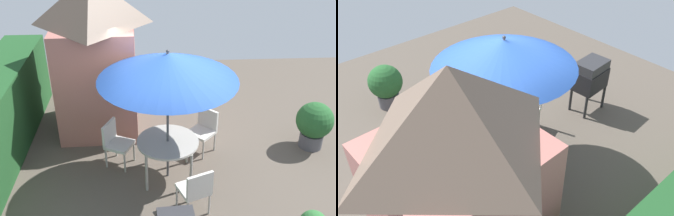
{
  "view_description": "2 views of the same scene",
  "coord_description": "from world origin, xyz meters",
  "views": [
    {
      "loc": [
        -6.09,
        0.54,
        4.9
      ],
      "look_at": [
        0.34,
        0.19,
        1.25
      ],
      "focal_mm": 43.4,
      "sensor_mm": 36.0,
      "label": 1
    },
    {
      "loc": [
        3.36,
        4.11,
        4.95
      ],
      "look_at": [
        -0.11,
        0.17,
        1.12
      ],
      "focal_mm": 39.68,
      "sensor_mm": 36.0,
      "label": 2
    }
  ],
  "objects": [
    {
      "name": "ground_plane",
      "position": [
        0.0,
        0.0,
        0.0
      ],
      "size": [
        11.0,
        11.0,
        0.0
      ],
      "primitive_type": "plane",
      "color": "brown"
    },
    {
      "name": "garden_shed",
      "position": [
        1.86,
        1.62,
        1.7
      ],
      "size": [
        1.85,
        1.77,
        3.33
      ],
      "color": "#B26B60",
      "rests_on": "ground"
    },
    {
      "name": "patio_table",
      "position": [
        -0.04,
        0.22,
        0.72
      ],
      "size": [
        1.12,
        1.12,
        0.79
      ],
      "color": "#B2ADA3",
      "rests_on": "ground"
    },
    {
      "name": "patio_umbrella",
      "position": [
        -0.04,
        0.22,
        2.24
      ],
      "size": [
        2.35,
        2.35,
        2.54
      ],
      "color": "#4C4C51",
      "rests_on": "ground"
    },
    {
      "name": "chair_near_shed",
      "position": [
        0.79,
        -0.56,
        0.52
      ],
      "size": [
        0.65,
        0.65,
        0.9
      ],
      "color": "silver",
      "rests_on": "ground"
    },
    {
      "name": "chair_far_side",
      "position": [
        0.42,
        1.2,
        0.52
      ],
      "size": [
        0.61,
        0.62,
        0.9
      ],
      "color": "silver",
      "rests_on": "ground"
    },
    {
      "name": "chair_toward_hedge",
      "position": [
        -1.05,
        -0.19,
        0.52
      ],
      "size": [
        0.6,
        0.6,
        0.9
      ],
      "color": "silver",
      "rests_on": "ground"
    },
    {
      "name": "potted_plant_by_grill",
      "position": [
        0.78,
        -2.82,
        0.56
      ],
      "size": [
        0.74,
        0.74,
        1.01
      ],
      "color": "#4C4C51",
      "rests_on": "ground"
    }
  ]
}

